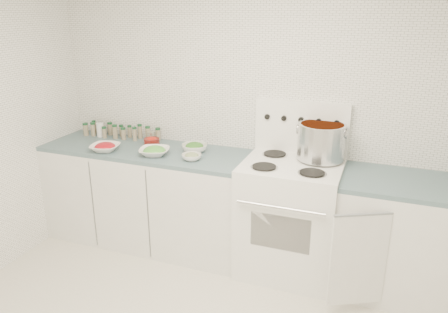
% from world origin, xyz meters
% --- Properties ---
extents(room_walls, '(3.54, 3.04, 2.52)m').
position_xyz_m(room_walls, '(0.00, 0.00, 1.56)').
color(room_walls, white).
rests_on(room_walls, ground).
extents(counter_left, '(1.85, 0.62, 0.90)m').
position_xyz_m(counter_left, '(-0.82, 1.19, 0.45)').
color(counter_left, white).
rests_on(counter_left, ground).
extents(stove, '(0.76, 0.70, 1.36)m').
position_xyz_m(stove, '(0.48, 1.19, 0.50)').
color(stove, white).
rests_on(stove, ground).
extents(counter_right, '(0.89, 0.81, 0.90)m').
position_xyz_m(counter_right, '(1.30, 1.19, 0.45)').
color(counter_right, white).
rests_on(counter_right, ground).
extents(stock_pot, '(0.39, 0.37, 0.28)m').
position_xyz_m(stock_pot, '(0.66, 1.33, 1.10)').
color(stock_pot, silver).
rests_on(stock_pot, stove).
extents(bowl_tomato, '(0.28, 0.28, 0.08)m').
position_xyz_m(bowl_tomato, '(-1.11, 1.01, 0.93)').
color(bowl_tomato, white).
rests_on(bowl_tomato, counter_left).
extents(bowl_snowpea, '(0.31, 0.31, 0.08)m').
position_xyz_m(bowl_snowpea, '(-0.66, 1.06, 0.94)').
color(bowl_snowpea, white).
rests_on(bowl_snowpea, counter_left).
extents(bowl_broccoli, '(0.25, 0.25, 0.09)m').
position_xyz_m(bowl_broccoli, '(-0.39, 1.26, 0.94)').
color(bowl_broccoli, white).
rests_on(bowl_broccoli, counter_left).
extents(bowl_zucchini, '(0.21, 0.21, 0.06)m').
position_xyz_m(bowl_zucchini, '(-0.32, 1.06, 0.93)').
color(bowl_zucchini, white).
rests_on(bowl_zucchini, counter_left).
extents(bowl_pepper, '(0.14, 0.14, 0.08)m').
position_xyz_m(bowl_pepper, '(-0.81, 1.28, 0.94)').
color(bowl_pepper, '#611410').
rests_on(bowl_pepper, counter_left).
extents(salt_canister, '(0.07, 0.07, 0.13)m').
position_xyz_m(salt_canister, '(-1.41, 1.37, 0.97)').
color(salt_canister, white).
rests_on(salt_canister, counter_left).
extents(tin_can, '(0.08, 0.08, 0.09)m').
position_xyz_m(tin_can, '(-0.89, 1.40, 0.95)').
color(tin_can, '#B9B29C').
rests_on(tin_can, counter_left).
extents(spice_cluster, '(0.78, 0.15, 0.14)m').
position_xyz_m(spice_cluster, '(-1.25, 1.40, 0.96)').
color(spice_cluster, gray).
rests_on(spice_cluster, counter_left).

